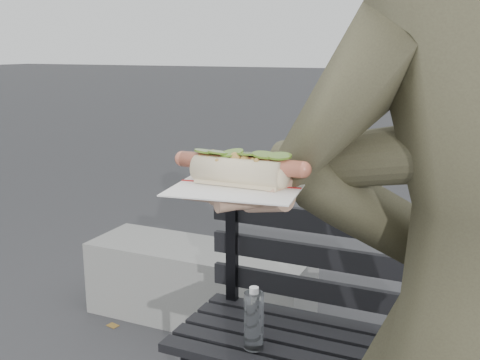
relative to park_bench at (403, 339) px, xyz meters
The scene contains 3 objects.
park_bench is the anchor object (origin of this frame).
concrete_block 1.42m from the park_bench, 146.59° to the left, with size 1.20×0.40×0.40m, color slate.
held_hotdog 1.14m from the park_bench, 87.51° to the right, with size 0.62×0.31×0.20m.
Camera 1 is at (0.28, -0.86, 1.43)m, focal length 42.00 mm.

